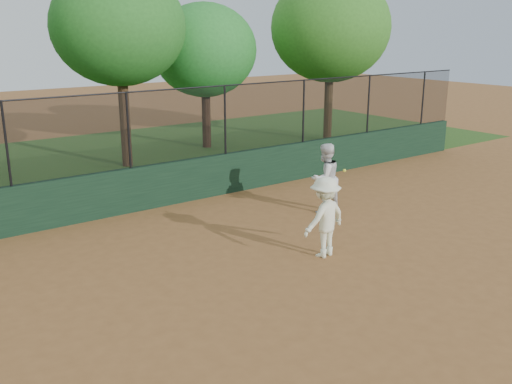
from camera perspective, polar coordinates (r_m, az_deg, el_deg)
ground at (r=11.16m, az=3.46°, el=-9.15°), size 80.00×80.00×0.00m
back_wall at (r=15.74m, az=-10.63°, el=0.50°), size 26.00×0.20×1.20m
grass_strip at (r=21.30m, az=-17.71°, el=2.42°), size 36.00×12.00×0.01m
player_second at (r=15.18m, az=6.90°, el=1.38°), size 0.94×0.75×1.87m
player_main at (r=12.23m, az=6.88°, el=-2.51°), size 1.20×0.77×1.95m
fence_assembly at (r=15.38m, az=-11.04°, el=6.36°), size 26.00×0.06×2.00m
tree_2 at (r=20.44m, az=-13.54°, el=15.74°), size 4.58×4.17×6.78m
tree_3 at (r=23.35m, az=-5.15°, el=13.92°), size 4.27×3.88×5.75m
tree_4 at (r=24.86m, az=7.50°, el=15.97°), size 5.20×4.73×7.02m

